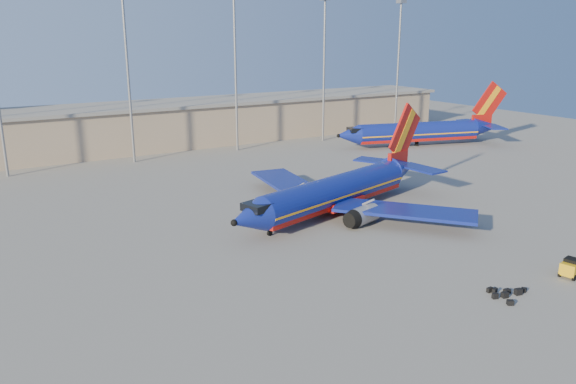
# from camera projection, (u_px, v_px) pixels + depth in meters

# --- Properties ---
(ground) EXTENTS (220.00, 220.00, 0.00)m
(ground) POSITION_uv_depth(u_px,v_px,m) (302.00, 233.00, 62.48)
(ground) COLOR slate
(ground) RESTS_ON ground
(terminal_building) EXTENTS (122.00, 16.00, 8.50)m
(terminal_building) POSITION_uv_depth(u_px,v_px,m) (188.00, 122.00, 113.99)
(terminal_building) COLOR gray
(terminal_building) RESTS_ON ground
(light_mast_row) EXTENTS (101.60, 1.60, 28.65)m
(light_mast_row) POSITION_uv_depth(u_px,v_px,m) (184.00, 57.00, 98.06)
(light_mast_row) COLOR gray
(light_mast_row) RESTS_ON ground
(aircraft_main) EXTENTS (35.37, 33.54, 12.25)m
(aircraft_main) POSITION_uv_depth(u_px,v_px,m) (339.00, 191.00, 69.51)
(aircraft_main) COLOR navy
(aircraft_main) RESTS_ON ground
(aircraft_second) EXTENTS (35.79, 17.64, 12.41)m
(aircraft_second) POSITION_uv_depth(u_px,v_px,m) (422.00, 131.00, 111.57)
(aircraft_second) COLOR navy
(aircraft_second) RESTS_ON ground
(baggage_tug) EXTENTS (2.62, 1.90, 1.70)m
(baggage_tug) POSITION_uv_depth(u_px,v_px,m) (572.00, 267.00, 51.04)
(baggage_tug) COLOR gold
(baggage_tug) RESTS_ON ground
(luggage_pile) EXTENTS (3.71, 2.92, 0.53)m
(luggage_pile) POSITION_uv_depth(u_px,v_px,m) (507.00, 293.00, 47.28)
(luggage_pile) COLOR black
(luggage_pile) RESTS_ON ground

